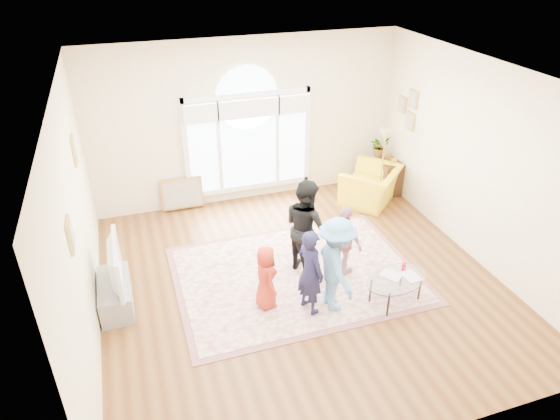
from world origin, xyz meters
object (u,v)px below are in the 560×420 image
object	(u,v)px
area_rug	(296,275)
armchair	(371,186)
television	(110,264)
coffee_table	(397,280)
tv_console	(116,294)

from	to	relation	value
area_rug	armchair	distance (m)	2.93
television	coffee_table	bearing A→B (deg)	-16.88
tv_console	coffee_table	xyz separation A→B (m)	(3.91, -1.18, 0.19)
coffee_table	television	bearing A→B (deg)	147.50
coffee_table	armchair	world-z (taller)	armchair
tv_console	television	size ratio (longest dim) A/B	0.90
coffee_table	armchair	bearing A→B (deg)	53.94
television	armchair	bearing A→B (deg)	18.98
area_rug	tv_console	size ratio (longest dim) A/B	3.60
tv_console	area_rug	bearing A→B (deg)	-2.79
area_rug	television	world-z (taller)	television
television	armchair	size ratio (longest dim) A/B	0.99
tv_console	armchair	distance (m)	5.28
tv_console	television	xyz separation A→B (m)	(0.01, -0.00, 0.53)
armchair	coffee_table	bearing A→B (deg)	26.56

